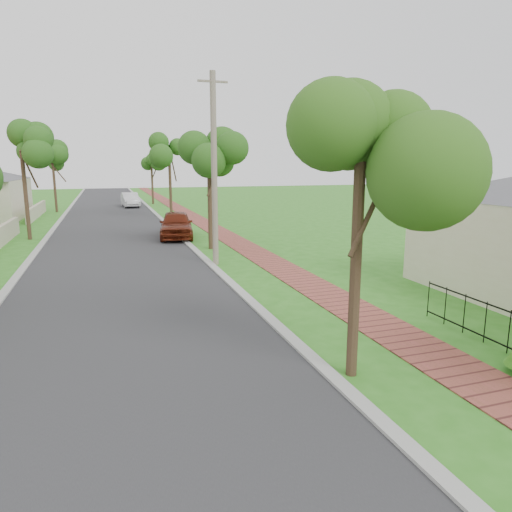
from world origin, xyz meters
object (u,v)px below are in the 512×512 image
near_tree (361,154)px  utility_pole (214,170)px  parked_car_white (130,200)px  parked_car_red (176,225)px

near_tree → utility_pole: utility_pole is taller
parked_car_white → utility_pole: size_ratio=0.55×
near_tree → parked_car_red: bearing=92.1°
parked_car_red → utility_pole: size_ratio=0.58×
near_tree → parked_car_white: bearing=93.0°
utility_pole → near_tree: bearing=-89.0°
parked_car_red → parked_car_white: parked_car_red is taller
near_tree → utility_pole: 10.88m
parked_car_red → utility_pole: (0.50, -7.62, 3.15)m
parked_car_white → utility_pole: bearing=-89.8°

